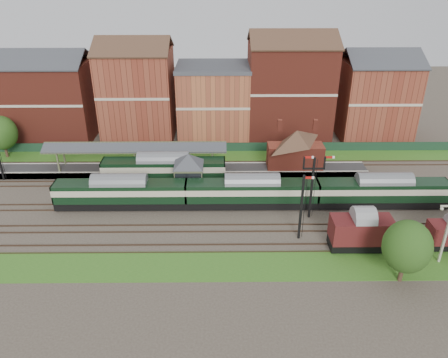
{
  "coord_description": "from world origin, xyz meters",
  "views": [
    {
      "loc": [
        1.11,
        -48.16,
        28.58
      ],
      "look_at": [
        1.59,
        2.0,
        3.0
      ],
      "focal_mm": 35.0,
      "sensor_mm": 36.0,
      "label": 1
    }
  ],
  "objects_px": {
    "semaphore_bracket": "(312,184)",
    "platform_railcar": "(164,169)",
    "dmu_train": "(252,191)",
    "goods_van_a": "(361,231)",
    "signal_box": "(189,174)"
  },
  "relations": [
    {
      "from": "semaphore_bracket",
      "to": "dmu_train",
      "type": "height_order",
      "value": "semaphore_bracket"
    },
    {
      "from": "dmu_train",
      "to": "platform_railcar",
      "type": "distance_m",
      "value": 13.47
    },
    {
      "from": "platform_railcar",
      "to": "dmu_train",
      "type": "bearing_deg",
      "value": -28.85
    },
    {
      "from": "goods_van_a",
      "to": "platform_railcar",
      "type": "bearing_deg",
      "value": 146.02
    },
    {
      "from": "signal_box",
      "to": "goods_van_a",
      "type": "height_order",
      "value": "signal_box"
    },
    {
      "from": "semaphore_bracket",
      "to": "platform_railcar",
      "type": "height_order",
      "value": "semaphore_bracket"
    },
    {
      "from": "platform_railcar",
      "to": "goods_van_a",
      "type": "height_order",
      "value": "goods_van_a"
    },
    {
      "from": "dmu_train",
      "to": "platform_railcar",
      "type": "xyz_separation_m",
      "value": [
        -11.8,
        6.5,
        0.06
      ]
    },
    {
      "from": "platform_railcar",
      "to": "signal_box",
      "type": "bearing_deg",
      "value": -41.13
    },
    {
      "from": "dmu_train",
      "to": "semaphore_bracket",
      "type": "bearing_deg",
      "value": -19.75
    },
    {
      "from": "semaphore_bracket",
      "to": "dmu_train",
      "type": "distance_m",
      "value": 7.77
    },
    {
      "from": "semaphore_bracket",
      "to": "dmu_train",
      "type": "bearing_deg",
      "value": 160.25
    },
    {
      "from": "semaphore_bracket",
      "to": "platform_railcar",
      "type": "xyz_separation_m",
      "value": [
        -18.76,
        9.0,
        -2.33
      ]
    },
    {
      "from": "goods_van_a",
      "to": "dmu_train",
      "type": "bearing_deg",
      "value": 141.2
    },
    {
      "from": "semaphore_bracket",
      "to": "dmu_train",
      "type": "xyz_separation_m",
      "value": [
        -6.96,
        2.5,
        -2.39
      ]
    }
  ]
}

